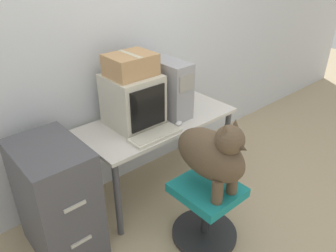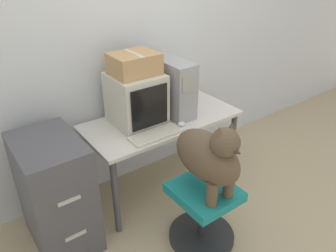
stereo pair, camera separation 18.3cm
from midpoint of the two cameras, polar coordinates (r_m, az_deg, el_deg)
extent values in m
plane|color=tan|center=(2.96, 0.66, -13.05)|extent=(12.00, 12.00, 0.00)
cube|color=silver|center=(2.85, -8.81, 14.66)|extent=(8.00, 0.05, 2.60)
cube|color=silver|center=(2.77, -3.58, 0.99)|extent=(1.33, 0.63, 0.03)
cylinder|color=#4C4C51|center=(2.51, -10.84, -12.63)|extent=(0.05, 0.05, 0.67)
cylinder|color=#4C4C51|center=(3.15, 8.43, -2.96)|extent=(0.05, 0.05, 0.67)
cylinder|color=#4C4C51|center=(2.89, -16.34, -7.14)|extent=(0.05, 0.05, 0.67)
cylinder|color=#4C4C51|center=(3.46, 1.90, 0.43)|extent=(0.05, 0.05, 0.67)
cube|color=beige|center=(2.62, -8.18, 4.47)|extent=(0.39, 0.39, 0.41)
cube|color=black|center=(2.47, -5.58, 3.07)|extent=(0.32, 0.01, 0.32)
cube|color=#99999E|center=(2.78, -2.27, 6.81)|extent=(0.19, 0.49, 0.47)
cube|color=#9E998E|center=(2.57, 1.21, 7.48)|extent=(0.14, 0.01, 0.13)
cube|color=beige|center=(2.49, -4.34, -1.70)|extent=(0.42, 0.16, 0.02)
cube|color=beige|center=(2.49, -4.36, -1.42)|extent=(0.38, 0.13, 0.00)
ellipsoid|color=silver|center=(2.64, -0.08, 0.42)|extent=(0.06, 0.05, 0.04)
cylinder|color=#262628|center=(2.68, 4.28, -18.14)|extent=(0.50, 0.50, 0.04)
cylinder|color=#262628|center=(2.54, 4.45, -14.94)|extent=(0.05, 0.05, 0.37)
cube|color=teal|center=(2.39, 4.65, -11.10)|extent=(0.41, 0.44, 0.07)
ellipsoid|color=brown|center=(2.21, 4.94, -5.01)|extent=(0.28, 0.55, 0.33)
cylinder|color=brown|center=(2.19, 6.20, -11.24)|extent=(0.08, 0.08, 0.18)
cylinder|color=brown|center=(2.28, 8.87, -9.55)|extent=(0.08, 0.08, 0.18)
sphere|color=brown|center=(2.03, 8.21, -2.47)|extent=(0.19, 0.19, 0.19)
cone|color=#3E3123|center=(1.99, 10.00, -3.75)|extent=(0.08, 0.09, 0.08)
cone|color=brown|center=(1.96, 7.16, -0.87)|extent=(0.07, 0.07, 0.08)
cone|color=brown|center=(2.03, 9.13, 0.08)|extent=(0.07, 0.07, 0.08)
torus|color=red|center=(2.08, 7.59, -3.89)|extent=(0.14, 0.14, 0.02)
cube|color=#4C4C51|center=(2.48, -20.78, -12.03)|extent=(0.42, 0.60, 0.86)
cube|color=beige|center=(2.15, -18.29, -13.25)|extent=(0.15, 0.01, 0.02)
cube|color=beige|center=(2.36, -17.13, -18.77)|extent=(0.15, 0.01, 0.02)
cube|color=tan|center=(2.52, -8.63, 10.47)|extent=(0.35, 0.28, 0.16)
cube|color=beige|center=(2.50, -8.77, 12.28)|extent=(0.04, 0.28, 0.00)
camera|label=1|loc=(0.09, -92.18, -1.19)|focal=35.00mm
camera|label=2|loc=(0.09, 87.82, 1.19)|focal=35.00mm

